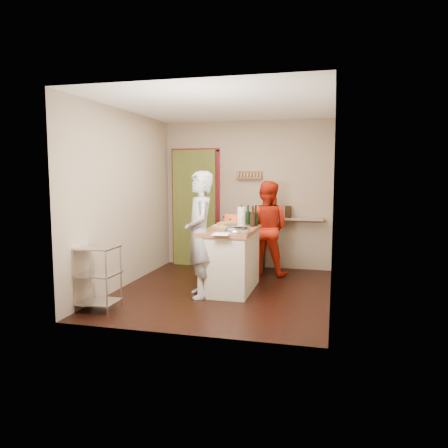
% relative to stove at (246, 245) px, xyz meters
% --- Properties ---
extents(floor, '(3.50, 3.50, 0.00)m').
position_rel_stove_xyz_m(floor, '(-0.05, -1.42, -0.45)').
color(floor, black).
rests_on(floor, ground).
extents(back_wall, '(3.00, 0.44, 2.60)m').
position_rel_stove_xyz_m(back_wall, '(-0.69, 0.36, 0.68)').
color(back_wall, gray).
rests_on(back_wall, ground).
extents(left_wall, '(0.04, 3.50, 2.60)m').
position_rel_stove_xyz_m(left_wall, '(-1.55, -1.42, 0.85)').
color(left_wall, gray).
rests_on(left_wall, ground).
extents(right_wall, '(0.04, 3.50, 2.60)m').
position_rel_stove_xyz_m(right_wall, '(1.45, -1.42, 0.85)').
color(right_wall, gray).
rests_on(right_wall, ground).
extents(ceiling, '(3.00, 3.50, 0.02)m').
position_rel_stove_xyz_m(ceiling, '(-0.05, -1.42, 2.16)').
color(ceiling, white).
rests_on(ceiling, back_wall).
extents(stove, '(0.60, 0.63, 1.00)m').
position_rel_stove_xyz_m(stove, '(0.00, 0.00, 0.00)').
color(stove, black).
rests_on(stove, ground).
extents(wire_shelving, '(0.48, 0.40, 0.80)m').
position_rel_stove_xyz_m(wire_shelving, '(-1.33, -2.62, -0.01)').
color(wire_shelving, silver).
rests_on(wire_shelving, ground).
extents(island, '(0.71, 1.33, 1.20)m').
position_rel_stove_xyz_m(island, '(0.05, -1.32, 0.02)').
color(island, '#B8B19D').
rests_on(island, ground).
extents(person_stripe, '(0.63, 0.74, 1.71)m').
position_rel_stove_xyz_m(person_stripe, '(-0.28, -1.75, 0.41)').
color(person_stripe, '#B7B6BC').
rests_on(person_stripe, ground).
extents(person_red, '(0.82, 0.68, 1.56)m').
position_rel_stove_xyz_m(person_red, '(0.40, -0.22, 0.33)').
color(person_red, '#AF1D0B').
rests_on(person_red, ground).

